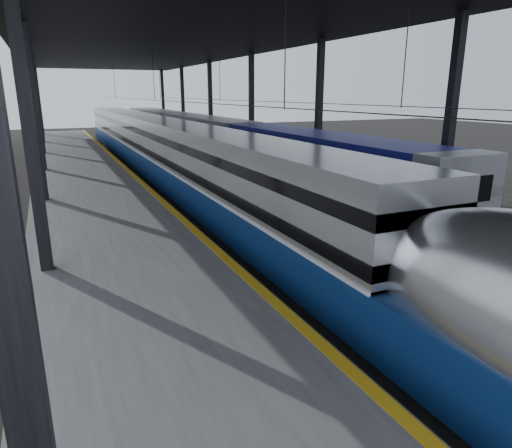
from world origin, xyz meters
TOP-DOWN VIEW (x-y plane):
  - ground at (0.00, 0.00)m, footprint 160.00×160.00m
  - platform at (-3.50, 20.00)m, footprint 6.00×80.00m
  - yellow_strip at (-0.70, 20.00)m, footprint 0.30×80.00m
  - rails at (4.50, 20.00)m, footprint 6.52×80.00m
  - canopy at (1.90, 20.00)m, footprint 18.00×75.00m
  - tgv_train at (2.00, 22.66)m, footprint 2.94×65.20m
  - second_train at (7.00, 28.67)m, footprint 2.97×56.05m

SIDE VIEW (x-z plane):
  - ground at x=0.00m, z-range 0.00..0.00m
  - rails at x=4.50m, z-range 0.00..0.16m
  - platform at x=-3.50m, z-range 0.00..1.00m
  - yellow_strip at x=-0.70m, z-range 1.00..1.01m
  - tgv_train at x=2.00m, z-range -0.14..4.08m
  - second_train at x=7.00m, z-range 0.03..4.11m
  - canopy at x=1.90m, z-range 4.38..13.85m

